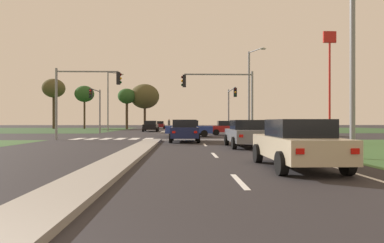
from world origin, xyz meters
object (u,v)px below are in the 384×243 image
at_px(treeline_near, 54,89).
at_px(car_teal_near, 300,128).
at_px(car_maroon_sixth, 160,125).
at_px(car_navy_eighth, 184,130).
at_px(treeline_third, 127,97).
at_px(car_black_fourth, 151,126).
at_px(traffic_signal_far_left, 96,103).
at_px(street_lamp_near, 347,14).
at_px(treeline_second, 84,94).
at_px(treeline_fourth, 145,96).
at_px(traffic_signal_near_right, 225,92).
at_px(car_beige_seventh, 297,143).
at_px(car_blue_third, 188,128).
at_px(traffic_signal_far_right, 231,102).
at_px(traffic_signal_near_left, 81,90).
at_px(car_grey_fifth, 246,133).
at_px(fastfood_pole_sign, 330,60).
at_px(street_lamp_third, 109,98).
at_px(pedestrian_at_median, 169,124).
at_px(street_lamp_second, 250,88).
at_px(car_red_second, 228,128).

bearing_deg(treeline_near, car_teal_near, -42.36).
relative_size(car_maroon_sixth, car_navy_eighth, 1.00).
bearing_deg(treeline_third, car_navy_eighth, -74.60).
relative_size(car_black_fourth, traffic_signal_far_left, 0.87).
xyz_separation_m(street_lamp_near, treeline_third, (-16.84, 49.32, 0.55)).
height_order(treeline_second, treeline_fourth, treeline_fourth).
bearing_deg(traffic_signal_near_right, car_beige_seventh, -89.41).
height_order(car_navy_eighth, traffic_signal_far_left, traffic_signal_far_left).
bearing_deg(car_beige_seventh, car_blue_third, 98.02).
height_order(car_beige_seventh, street_lamp_near, street_lamp_near).
bearing_deg(traffic_signal_far_right, traffic_signal_far_left, 178.28).
xyz_separation_m(traffic_signal_near_left, treeline_fourth, (0.51, 37.84, 2.43)).
bearing_deg(street_lamp_near, car_grey_fifth, 116.13).
bearing_deg(traffic_signal_far_left, fastfood_pole_sign, 14.94).
bearing_deg(car_black_fourth, car_teal_near, 137.11).
bearing_deg(traffic_signal_far_left, car_teal_near, -13.87).
distance_m(traffic_signal_near_right, treeline_second, 45.93).
relative_size(car_teal_near, traffic_signal_near_left, 0.80).
relative_size(car_teal_near, traffic_signal_far_right, 0.84).
relative_size(car_navy_eighth, treeline_third, 0.56).
bearing_deg(street_lamp_third, treeline_fourth, 78.36).
distance_m(car_beige_seventh, treeline_third, 53.94).
bearing_deg(pedestrian_at_median, treeline_fourth, 49.66).
height_order(street_lamp_third, fastfood_pole_sign, fastfood_pole_sign).
height_order(car_black_fourth, street_lamp_third, street_lamp_third).
xyz_separation_m(street_lamp_near, fastfood_pole_sign, (14.29, 32.90, 4.52)).
relative_size(car_black_fourth, street_lamp_second, 0.54).
bearing_deg(car_beige_seventh, car_maroon_sixth, 98.31).
xyz_separation_m(pedestrian_at_median, fastfood_pole_sign, (22.50, 0.10, 8.92)).
distance_m(car_navy_eighth, treeline_near, 50.72).
xyz_separation_m(car_blue_third, street_lamp_third, (-11.15, 16.86, 4.09)).
bearing_deg(traffic_signal_far_right, treeline_second, 131.16).
xyz_separation_m(traffic_signal_far_right, fastfood_pole_sign, (15.14, 8.55, 6.40)).
bearing_deg(treeline_near, street_lamp_third, -50.44).
height_order(car_beige_seventh, treeline_second, treeline_second).
relative_size(traffic_signal_far_left, street_lamp_third, 0.60).
bearing_deg(car_blue_third, car_maroon_sixth, -171.51).
relative_size(car_teal_near, treeline_fourth, 0.51).
bearing_deg(street_lamp_near, treeline_fourth, 105.01).
height_order(car_red_second, treeline_third, treeline_third).
bearing_deg(car_grey_fifth, car_beige_seventh, -90.33).
relative_size(car_teal_near, traffic_signal_far_left, 0.85).
xyz_separation_m(treeline_second, treeline_fourth, (12.13, -1.90, -0.57)).
xyz_separation_m(car_blue_third, traffic_signal_far_left, (-10.29, 6.47, 2.77)).
bearing_deg(traffic_signal_near_left, traffic_signal_near_right, 0.00).
relative_size(car_navy_eighth, pedestrian_at_median, 2.61).
height_order(car_maroon_sixth, treeline_fourth, treeline_fourth).
relative_size(car_teal_near, pedestrian_at_median, 2.68).
bearing_deg(traffic_signal_near_left, car_maroon_sixth, 85.25).
xyz_separation_m(car_teal_near, street_lamp_third, (-22.14, 15.64, 4.06)).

